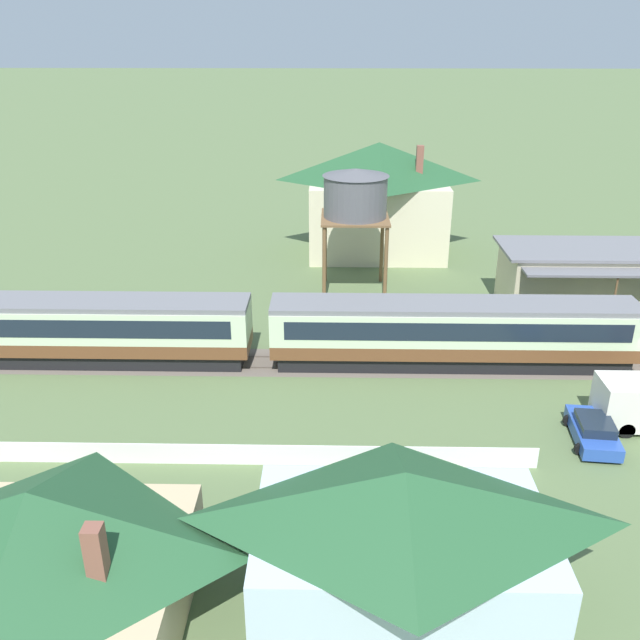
{
  "coord_description": "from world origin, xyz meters",
  "views": [
    {
      "loc": [
        -18.35,
        -34.15,
        18.49
      ],
      "look_at": [
        -19.06,
        0.81,
        3.21
      ],
      "focal_mm": 38.0,
      "sensor_mm": 36.0,
      "label": 1
    }
  ],
  "objects_px": {
    "cottage_dark_green_roof": "(39,557)",
    "passenger_train": "(457,331)",
    "station_house_dark_green_roof": "(378,197)",
    "water_tower": "(355,195)",
    "cottage_dark_green_roof_2": "(402,535)",
    "parked_car_blue": "(593,430)",
    "station_building": "(592,278)"
  },
  "relations": [
    {
      "from": "passenger_train",
      "to": "cottage_dark_green_roof_2",
      "type": "relative_size",
      "value": 6.2
    },
    {
      "from": "cottage_dark_green_roof_2",
      "to": "passenger_train",
      "type": "bearing_deg",
      "value": 74.84
    },
    {
      "from": "station_house_dark_green_roof",
      "to": "parked_car_blue",
      "type": "height_order",
      "value": "station_house_dark_green_roof"
    },
    {
      "from": "station_building",
      "to": "parked_car_blue",
      "type": "distance_m",
      "value": 17.77
    },
    {
      "from": "water_tower",
      "to": "cottage_dark_green_roof",
      "type": "distance_m",
      "value": 33.32
    },
    {
      "from": "parked_car_blue",
      "to": "cottage_dark_green_roof_2",
      "type": "bearing_deg",
      "value": 139.8
    },
    {
      "from": "station_house_dark_green_roof",
      "to": "parked_car_blue",
      "type": "xyz_separation_m",
      "value": [
        8.82,
        -29.38,
        -4.35
      ]
    },
    {
      "from": "water_tower",
      "to": "cottage_dark_green_roof_2",
      "type": "distance_m",
      "value": 30.23
    },
    {
      "from": "water_tower",
      "to": "cottage_dark_green_roof_2",
      "type": "bearing_deg",
      "value": -88.4
    },
    {
      "from": "cottage_dark_green_roof_2",
      "to": "water_tower",
      "type": "bearing_deg",
      "value": 91.6
    },
    {
      "from": "passenger_train",
      "to": "station_house_dark_green_roof",
      "type": "height_order",
      "value": "station_house_dark_green_roof"
    },
    {
      "from": "station_building",
      "to": "parked_car_blue",
      "type": "xyz_separation_m",
      "value": [
        -5.51,
        -16.81,
        -1.68
      ]
    },
    {
      "from": "cottage_dark_green_roof",
      "to": "cottage_dark_green_roof_2",
      "type": "relative_size",
      "value": 0.92
    },
    {
      "from": "station_house_dark_green_roof",
      "to": "parked_car_blue",
      "type": "distance_m",
      "value": 30.98
    },
    {
      "from": "station_house_dark_green_roof",
      "to": "cottage_dark_green_roof",
      "type": "distance_m",
      "value": 42.71
    },
    {
      "from": "water_tower",
      "to": "cottage_dark_green_roof_2",
      "type": "relative_size",
      "value": 0.86
    },
    {
      "from": "passenger_train",
      "to": "cottage_dark_green_roof_2",
      "type": "xyz_separation_m",
      "value": [
        -4.86,
        -17.93,
        0.57
      ]
    },
    {
      "from": "cottage_dark_green_roof_2",
      "to": "parked_car_blue",
      "type": "bearing_deg",
      "value": 44.28
    },
    {
      "from": "parked_car_blue",
      "to": "station_building",
      "type": "bearing_deg",
      "value": -12.63
    },
    {
      "from": "station_building",
      "to": "water_tower",
      "type": "distance_m",
      "value": 17.57
    },
    {
      "from": "passenger_train",
      "to": "station_building",
      "type": "height_order",
      "value": "station_building"
    },
    {
      "from": "passenger_train",
      "to": "water_tower",
      "type": "height_order",
      "value": "water_tower"
    },
    {
      "from": "station_house_dark_green_roof",
      "to": "water_tower",
      "type": "relative_size",
      "value": 1.34
    },
    {
      "from": "station_building",
      "to": "cottage_dark_green_roof",
      "type": "height_order",
      "value": "cottage_dark_green_roof"
    },
    {
      "from": "water_tower",
      "to": "parked_car_blue",
      "type": "bearing_deg",
      "value": -61.07
    },
    {
      "from": "station_house_dark_green_roof",
      "to": "cottage_dark_green_roof_2",
      "type": "xyz_separation_m",
      "value": [
        -1.37,
        -39.32,
        -2.2
      ]
    },
    {
      "from": "passenger_train",
      "to": "cottage_dark_green_roof",
      "type": "relative_size",
      "value": 6.71
    },
    {
      "from": "cottage_dark_green_roof_2",
      "to": "station_building",
      "type": "bearing_deg",
      "value": 59.58
    },
    {
      "from": "water_tower",
      "to": "parked_car_blue",
      "type": "xyz_separation_m",
      "value": [
        11.02,
        -19.94,
        -6.72
      ]
    },
    {
      "from": "station_house_dark_green_roof",
      "to": "cottage_dark_green_roof_2",
      "type": "height_order",
      "value": "station_house_dark_green_roof"
    },
    {
      "from": "cottage_dark_green_roof",
      "to": "passenger_train",
      "type": "bearing_deg",
      "value": 49.02
    },
    {
      "from": "water_tower",
      "to": "cottage_dark_green_roof_2",
      "type": "xyz_separation_m",
      "value": [
        0.83,
        -29.88,
        -4.57
      ]
    }
  ]
}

